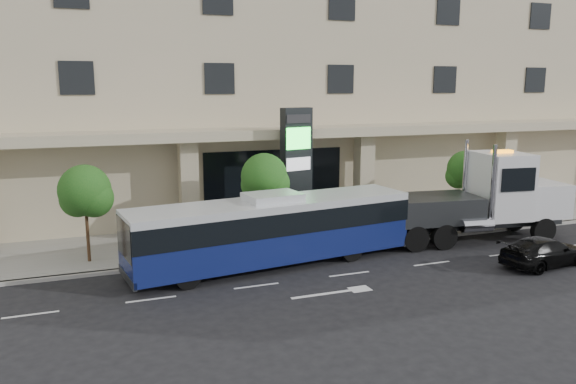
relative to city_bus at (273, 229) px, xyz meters
name	(u,v)px	position (x,y,z in m)	size (l,w,h in m)	color
ground	(334,263)	(2.56, -0.73, -1.61)	(120.00, 120.00, 0.00)	black
sidewalk	(293,234)	(2.56, 4.27, -1.54)	(120.00, 6.00, 0.15)	gray
curb	(316,250)	(2.56, 1.27, -1.54)	(120.00, 0.30, 0.15)	gray
convention_center	(237,50)	(2.56, 14.69, 8.36)	(60.00, 17.60, 20.00)	#C6B394
tree_left	(86,194)	(-7.41, 2.86, 1.50)	(2.27, 2.20, 4.22)	#422B19
tree_mid	(265,180)	(0.59, 2.86, 1.65)	(2.28, 2.20, 4.38)	#422B19
tree_right	(466,172)	(12.09, 2.86, 1.42)	(2.10, 2.00, 4.04)	#422B19
city_bus	(273,229)	(0.00, 0.00, 0.00)	(12.74, 4.22, 3.17)	black
tow_truck	(482,200)	(11.11, 0.27, 0.42)	(10.91, 3.77, 4.94)	#2D3033
black_sedan	(545,252)	(10.93, -4.13, -0.99)	(1.75, 4.30, 1.25)	black
signage_pylon	(296,171)	(2.68, 4.12, 1.79)	(1.68, 0.90, 6.42)	black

